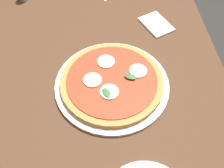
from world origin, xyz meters
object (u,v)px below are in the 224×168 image
(pizza, at_px, (112,81))
(dining_table, at_px, (98,89))
(serving_tray, at_px, (112,85))
(napkin, at_px, (156,24))

(pizza, bearing_deg, dining_table, 34.97)
(dining_table, bearing_deg, serving_tray, -145.09)
(serving_tray, bearing_deg, pizza, 28.48)
(dining_table, height_order, pizza, pizza)
(pizza, xyz_separation_m, napkin, (0.28, -0.20, -0.02))
(serving_tray, relative_size, pizza, 1.12)
(serving_tray, relative_size, napkin, 2.88)
(pizza, distance_m, napkin, 0.35)
(pizza, relative_size, napkin, 2.58)
(dining_table, height_order, napkin, napkin)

